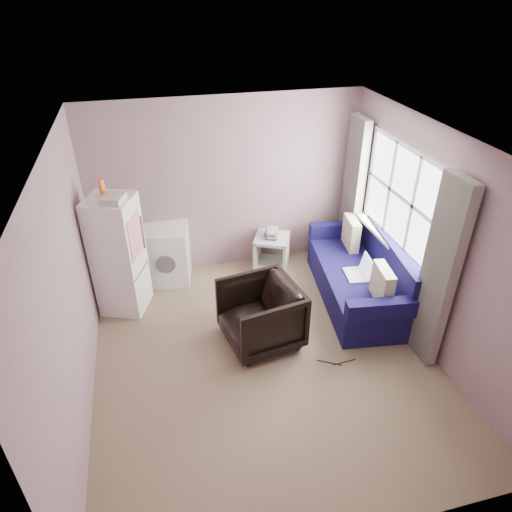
{
  "coord_description": "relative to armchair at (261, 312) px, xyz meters",
  "views": [
    {
      "loc": [
        -1.04,
        -3.75,
        3.77
      ],
      "look_at": [
        0.05,
        0.6,
        1.0
      ],
      "focal_mm": 32.0,
      "sensor_mm": 36.0,
      "label": 1
    }
  ],
  "objects": [
    {
      "name": "room",
      "position": [
        -0.0,
        -0.27,
        0.82
      ],
      "size": [
        3.84,
        4.24,
        2.54
      ],
      "color": "#836E55",
      "rests_on": "ground"
    },
    {
      "name": "window_dressing",
      "position": [
        1.76,
        0.42,
        0.68
      ],
      "size": [
        0.17,
        2.62,
        2.18
      ],
      "color": "white",
      "rests_on": "ground"
    },
    {
      "name": "washing_machine",
      "position": [
        -0.94,
        1.61,
        0.01
      ],
      "size": [
        0.68,
        0.68,
        0.83
      ],
      "rotation": [
        0.0,
        0.0,
        -0.18
      ],
      "color": "white",
      "rests_on": "ground"
    },
    {
      "name": "floor_cables",
      "position": [
        0.75,
        -0.58,
        -0.42
      ],
      "size": [
        0.44,
        0.16,
        0.01
      ],
      "rotation": [
        0.0,
        0.0,
        -0.19
      ],
      "color": "black",
      "rests_on": "ground"
    },
    {
      "name": "fridge",
      "position": [
        -1.55,
        1.08,
        0.37
      ],
      "size": [
        0.7,
        0.7,
        1.78
      ],
      "rotation": [
        0.0,
        0.0,
        -0.37
      ],
      "color": "white",
      "rests_on": "ground"
    },
    {
      "name": "armchair",
      "position": [
        0.0,
        0.0,
        0.0
      ],
      "size": [
        0.91,
        0.96,
        0.86
      ],
      "primitive_type": "imported",
      "rotation": [
        0.0,
        0.0,
        -1.39
      ],
      "color": "black",
      "rests_on": "ground"
    },
    {
      "name": "side_table",
      "position": [
        0.56,
        1.52,
        -0.12
      ],
      "size": [
        0.63,
        0.63,
        0.65
      ],
      "rotation": [
        0.0,
        0.0,
        -0.42
      ],
      "color": "#BCBDB9",
      "rests_on": "ground"
    },
    {
      "name": "sofa",
      "position": [
        1.55,
        0.51,
        -0.09
      ],
      "size": [
        1.19,
        2.16,
        0.92
      ],
      "rotation": [
        0.0,
        0.0,
        -0.13
      ],
      "color": "#13104B",
      "rests_on": "ground"
    }
  ]
}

